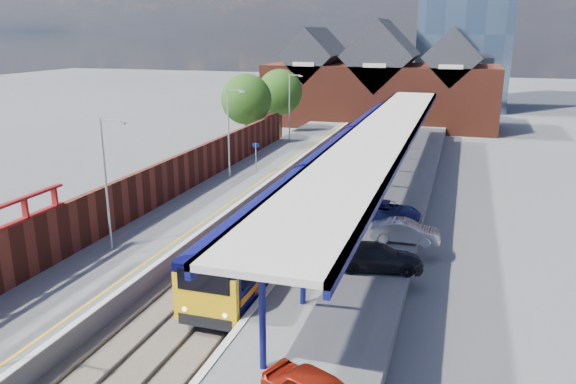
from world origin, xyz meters
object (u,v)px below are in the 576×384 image
at_px(train, 356,143).
at_px(lamp_post_c, 230,128).
at_px(lamp_post_d, 291,103).
at_px(parked_car_blue, 387,210).
at_px(platform_sign, 256,153).
at_px(parked_car_silver, 405,231).
at_px(parked_car_dark, 377,257).
at_px(lamp_post_b, 108,176).

xyz_separation_m(train, lamp_post_c, (-7.86, -11.53, 2.87)).
xyz_separation_m(lamp_post_d, parked_car_blue, (13.21, -22.72, -3.41)).
distance_m(platform_sign, parked_car_silver, 18.18).
bearing_deg(parked_car_blue, lamp_post_d, 32.58).
height_order(train, parked_car_silver, train).
distance_m(lamp_post_d, parked_car_dark, 33.61).
distance_m(parked_car_dark, parked_car_blue, 7.76).
height_order(lamp_post_d, parked_car_dark, lamp_post_d).
distance_m(parked_car_silver, parked_car_blue, 3.87).
xyz_separation_m(lamp_post_d, parked_car_silver, (14.72, -26.28, -3.37)).
height_order(platform_sign, parked_car_blue, platform_sign).
bearing_deg(lamp_post_d, parked_car_dark, -65.59).
bearing_deg(parked_car_silver, lamp_post_d, 25.44).
relative_size(lamp_post_c, parked_car_dark, 1.58).
height_order(lamp_post_b, lamp_post_c, same).
xyz_separation_m(lamp_post_b, parked_car_silver, (14.72, 5.72, -3.37)).
relative_size(parked_car_silver, parked_car_blue, 0.90).
bearing_deg(lamp_post_d, train, -29.67).
bearing_deg(parked_car_blue, parked_car_silver, -154.54).
height_order(lamp_post_c, parked_car_silver, lamp_post_c).
xyz_separation_m(lamp_post_c, parked_car_dark, (13.82, -14.46, -3.35)).
distance_m(lamp_post_b, lamp_post_d, 32.00).
relative_size(lamp_post_c, parked_car_blue, 1.67).
bearing_deg(parked_car_dark, platform_sign, 27.58).
xyz_separation_m(lamp_post_d, parked_car_dark, (13.82, -30.46, -3.35)).
height_order(lamp_post_c, platform_sign, lamp_post_c).
bearing_deg(platform_sign, lamp_post_c, -124.26).
bearing_deg(parked_car_dark, lamp_post_c, 34.16).
distance_m(train, lamp_post_b, 28.77).
xyz_separation_m(lamp_post_c, parked_car_silver, (14.72, -10.28, -3.37)).
bearing_deg(lamp_post_b, parked_car_dark, 6.37).
bearing_deg(train, lamp_post_d, 150.33).
distance_m(lamp_post_b, platform_sign, 18.20).
bearing_deg(lamp_post_c, lamp_post_b, -90.00).
distance_m(lamp_post_c, parked_car_blue, 15.21).
xyz_separation_m(train, platform_sign, (-6.49, -9.53, 0.57)).
relative_size(train, parked_car_blue, 15.77).
relative_size(train, lamp_post_d, 9.42).
bearing_deg(parked_car_dark, parked_car_blue, -5.03).
height_order(train, lamp_post_c, lamp_post_c).
bearing_deg(platform_sign, parked_car_silver, -42.59).
bearing_deg(lamp_post_c, platform_sign, 55.74).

